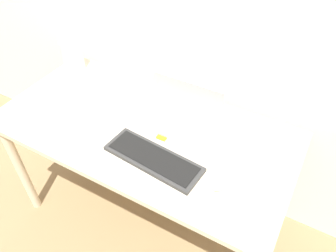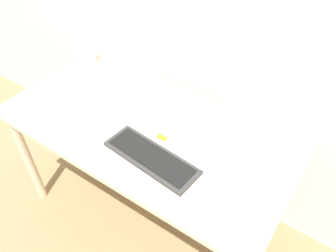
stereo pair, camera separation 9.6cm
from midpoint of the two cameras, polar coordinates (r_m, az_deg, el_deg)
desk at (r=1.63m, az=-2.19°, el=-2.20°), size 1.43×0.71×0.74m
laptop at (r=1.55m, az=5.00°, el=1.73°), size 0.35×0.22×0.23m
keyboard at (r=1.41m, az=-1.00°, el=-5.56°), size 0.45×0.19×0.02m
mouse at (r=1.33m, az=10.22°, el=-10.03°), size 0.07×0.11×0.04m
vase at (r=1.99m, az=-13.21°, el=13.46°), size 0.12×0.12×0.26m
mp3_player at (r=1.51m, az=1.13°, el=-1.67°), size 0.05×0.06×0.01m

